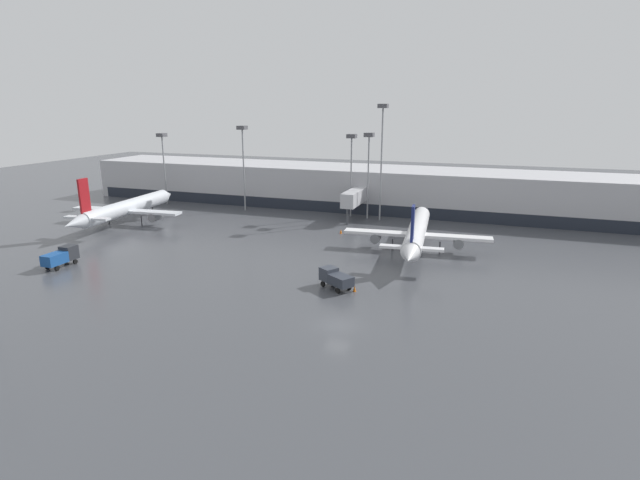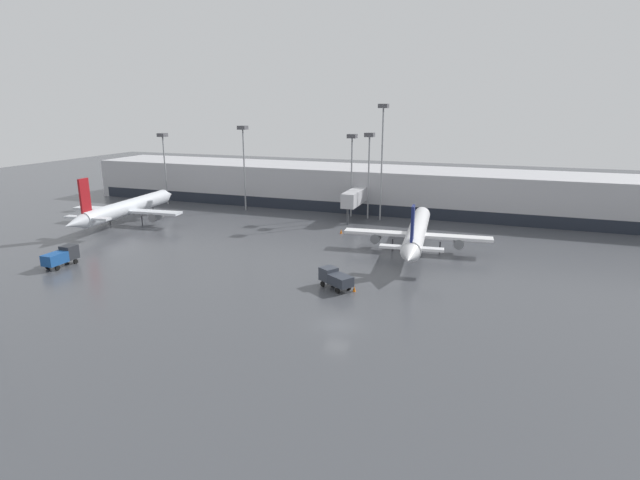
% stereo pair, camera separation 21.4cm
% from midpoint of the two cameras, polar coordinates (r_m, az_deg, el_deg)
% --- Properties ---
extents(ground_plane, '(320.00, 320.00, 0.00)m').
position_cam_midpoint_polar(ground_plane, '(53.18, 2.07, -9.70)').
color(ground_plane, '#424449').
extents(terminal_building, '(160.00, 26.37, 9.00)m').
position_cam_midpoint_polar(terminal_building, '(110.41, 11.99, 5.50)').
color(terminal_building, '#B2B2B7').
rests_on(terminal_building, ground_plane).
extents(parked_jet_0, '(23.05, 32.18, 9.37)m').
position_cam_midpoint_polar(parked_jet_0, '(79.76, 11.09, 0.92)').
color(parked_jet_0, white).
rests_on(parked_jet_0, ground_plane).
extents(parked_jet_2, '(22.83, 32.39, 10.38)m').
position_cam_midpoint_polar(parked_jet_2, '(103.40, -21.22, 3.44)').
color(parked_jet_2, silver).
rests_on(parked_jet_2, ground_plane).
extents(service_truck_0, '(5.07, 4.21, 2.38)m').
position_cam_midpoint_polar(service_truck_0, '(62.90, 1.84, -4.33)').
color(service_truck_0, '#2D333D').
rests_on(service_truck_0, ground_plane).
extents(service_truck_1, '(2.00, 5.19, 2.71)m').
position_cam_midpoint_polar(service_truck_1, '(80.24, -27.40, -1.64)').
color(service_truck_1, '#19478C').
rests_on(service_truck_1, ground_plane).
extents(traffic_cone_1, '(0.44, 0.44, 0.77)m').
position_cam_midpoint_polar(traffic_cone_1, '(90.01, 2.50, 1.00)').
color(traffic_cone_1, orange).
rests_on(traffic_cone_1, ground_plane).
extents(traffic_cone_2, '(0.40, 0.40, 0.76)m').
position_cam_midpoint_polar(traffic_cone_2, '(62.22, 4.03, -5.57)').
color(traffic_cone_2, orange).
rests_on(traffic_cone_2, ground_plane).
extents(apron_light_mast_0, '(1.80, 1.80, 22.65)m').
position_cam_midpoint_polar(apron_light_mast_0, '(98.94, 7.24, 12.13)').
color(apron_light_mast_0, gray).
rests_on(apron_light_mast_0, ground_plane).
extents(apron_light_mast_2, '(1.80, 1.80, 16.81)m').
position_cam_midpoint_polar(apron_light_mast_2, '(102.29, 3.73, 10.08)').
color(apron_light_mast_2, gray).
rests_on(apron_light_mast_2, ground_plane).
extents(apron_light_mast_3, '(1.80, 1.80, 18.21)m').
position_cam_midpoint_polar(apron_light_mast_3, '(109.40, -8.71, 10.78)').
color(apron_light_mast_3, gray).
rests_on(apron_light_mast_3, ground_plane).
extents(apron_light_mast_4, '(1.80, 1.80, 16.26)m').
position_cam_midpoint_polar(apron_light_mast_4, '(121.23, -17.41, 10.04)').
color(apron_light_mast_4, gray).
rests_on(apron_light_mast_4, ground_plane).
extents(apron_light_mast_5, '(1.80, 1.80, 17.17)m').
position_cam_midpoint_polar(apron_light_mast_5, '(100.56, 5.71, 10.10)').
color(apron_light_mast_5, gray).
rests_on(apron_light_mast_5, ground_plane).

